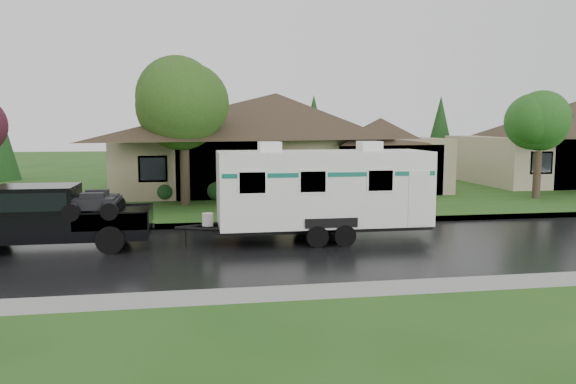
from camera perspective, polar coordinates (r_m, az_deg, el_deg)
name	(u,v)px	position (r m, az deg, el deg)	size (l,w,h in m)	color
ground	(279,237)	(19.61, -0.95, -4.55)	(140.00, 140.00, 0.00)	#245319
road	(288,249)	(17.68, 0.03, -5.79)	(140.00, 8.00, 0.01)	black
curb	(270,223)	(21.79, -1.85, -3.21)	(140.00, 0.50, 0.15)	gray
lawn	(242,188)	(34.34, -4.73, 0.42)	(140.00, 26.00, 0.15)	#245319
house_main	(282,130)	(33.26, -0.65, 6.31)	(19.44, 10.80, 6.90)	gray
tree_left_green	(183,105)	(26.47, -10.57, 8.66)	(4.03, 4.03, 6.67)	#382B1E
tree_right_green	(540,124)	(31.24, 24.19, 6.35)	(3.31, 3.31, 5.48)	#382B1E
shrub_row	(290,188)	(28.91, 0.18, 0.40)	(13.60, 1.00, 1.00)	#143814
pickup_truck	(47,215)	(19.01, -23.30, -2.18)	(6.01, 2.28, 2.00)	black
travel_trailer	(323,188)	(18.86, 3.57, 0.41)	(7.41, 2.60, 3.32)	white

